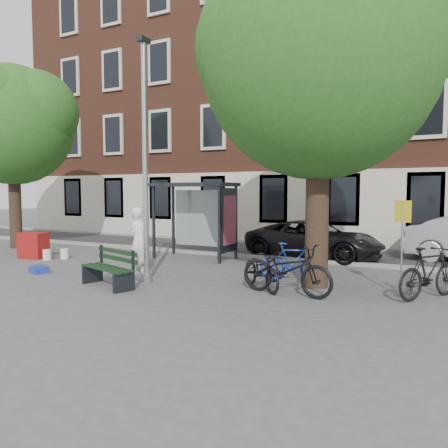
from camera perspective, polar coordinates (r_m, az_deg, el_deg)
ground at (r=11.47m, az=-10.05°, el=-7.48°), size 90.00×90.00×0.00m
road at (r=17.46m, az=4.14°, el=-3.37°), size 40.00×4.00×0.01m
curb_near at (r=15.66m, az=1.22°, el=-4.05°), size 40.00×0.25×0.12m
curb_far at (r=19.29m, az=6.51°, el=-2.50°), size 40.00×0.25×0.12m
building_row at (r=23.41m, az=10.32°, el=15.72°), size 30.00×8.00×14.00m
lamppost at (r=11.25m, az=-10.24°, el=6.55°), size 0.28×0.35×6.11m
tree_right at (r=11.15m, az=12.29°, el=21.33°), size 5.76×5.60×8.20m
tree_left at (r=19.97m, az=-26.19°, el=12.16°), size 5.18×4.86×7.40m
bus_shelter at (r=15.00m, az=-2.38°, el=2.71°), size 2.85×1.45×2.62m
painter at (r=12.40m, az=-11.07°, el=-2.19°), size 0.74×0.54×1.89m
bench at (r=11.07m, az=-14.74°, el=-5.82°), size 1.82×1.06×0.90m
bike_a at (r=9.95m, az=8.15°, el=-5.88°), size 2.27×1.00×1.16m
bike_b at (r=11.46m, az=8.94°, el=-4.93°), size 1.73×1.04×1.01m
bike_c at (r=10.46m, az=4.90°, el=-5.94°), size 1.76×1.67×0.95m
bike_d at (r=10.46m, az=25.22°, el=-5.78°), size 1.51×1.88×1.14m
car_dark at (r=15.56m, az=11.70°, el=-1.98°), size 4.84×2.46×1.31m
red_stand at (r=16.61m, az=-23.63°, el=-2.57°), size 0.98×0.72×0.90m
blue_crate at (r=13.57m, az=-23.02°, el=-5.50°), size 0.65×0.56×0.20m
bucket_b at (r=16.03m, az=-22.10°, el=-3.74°), size 0.30×0.30×0.36m
bucket_c at (r=16.04m, az=-20.10°, el=-3.67°), size 0.36×0.36×0.36m
notice_sign at (r=10.36m, az=22.28°, el=-0.14°), size 0.36×0.16×2.13m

